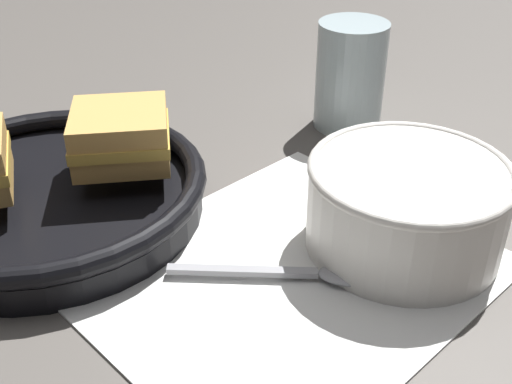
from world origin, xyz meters
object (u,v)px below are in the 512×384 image
at_px(spoon, 323,273).
at_px(sandwich_near_right, 121,136).
at_px(drinking_glass, 350,76).
at_px(skillet, 50,194).
at_px(soup_bowl, 407,202).

xyz_separation_m(spoon, sandwich_near_right, (-0.07, 0.19, 0.06)).
height_order(sandwich_near_right, drinking_glass, drinking_glass).
distance_m(spoon, skillet, 0.25).
bearing_deg(sandwich_near_right, skillet, 166.24).
bearing_deg(drinking_glass, sandwich_near_right, 179.45).
relative_size(spoon, skillet, 0.53).
xyz_separation_m(soup_bowl, skillet, (-0.21, 0.21, -0.02)).
relative_size(skillet, sandwich_near_right, 2.44).
bearing_deg(soup_bowl, drinking_glass, 58.38).
distance_m(soup_bowl, sandwich_near_right, 0.25).
distance_m(spoon, drinking_glass, 0.28).
height_order(soup_bowl, sandwich_near_right, sandwich_near_right).
bearing_deg(skillet, spoon, -57.71).
xyz_separation_m(skillet, drinking_glass, (0.33, -0.02, 0.04)).
relative_size(sandwich_near_right, drinking_glass, 0.96).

